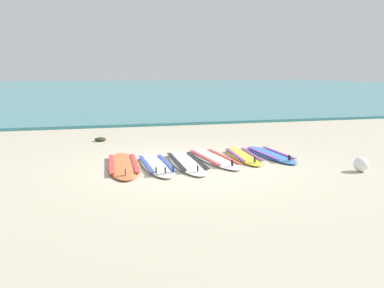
% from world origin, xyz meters
% --- Properties ---
extents(ground_plane, '(80.00, 80.00, 0.00)m').
position_xyz_m(ground_plane, '(0.00, 0.00, 0.00)').
color(ground_plane, '#B7AD93').
extents(sea, '(80.00, 60.00, 0.10)m').
position_xyz_m(sea, '(0.00, 36.51, 0.05)').
color(sea, teal).
rests_on(sea, ground).
extents(surfboard_0, '(0.82, 2.61, 0.18)m').
position_xyz_m(surfboard_0, '(-1.32, 0.43, 0.04)').
color(surfboard_0, orange).
rests_on(surfboard_0, ground).
extents(surfboard_1, '(0.58, 2.30, 0.18)m').
position_xyz_m(surfboard_1, '(-0.67, 0.27, 0.04)').
color(surfboard_1, silver).
rests_on(surfboard_1, ground).
extents(surfboard_2, '(0.73, 2.53, 0.18)m').
position_xyz_m(surfboard_2, '(-0.02, 0.35, 0.04)').
color(surfboard_2, silver).
rests_on(surfboard_2, ground).
extents(surfboard_3, '(0.79, 2.47, 0.18)m').
position_xyz_m(surfboard_3, '(0.65, 0.59, 0.04)').
color(surfboard_3, white).
rests_on(surfboard_3, ground).
extents(surfboard_4, '(0.74, 2.18, 0.18)m').
position_xyz_m(surfboard_4, '(1.37, 0.67, 0.04)').
color(surfboard_4, yellow).
rests_on(surfboard_4, ground).
extents(surfboard_5, '(0.60, 2.19, 0.18)m').
position_xyz_m(surfboard_5, '(2.02, 0.66, 0.04)').
color(surfboard_5, '#3875CC').
rests_on(surfboard_5, ground).
extents(beach_ball, '(0.29, 0.29, 0.29)m').
position_xyz_m(beach_ball, '(3.03, -1.20, 0.15)').
color(beach_ball, white).
rests_on(beach_ball, ground).
extents(seaweed_clump_near_shoreline, '(0.32, 0.25, 0.11)m').
position_xyz_m(seaweed_clump_near_shoreline, '(-1.58, 3.77, 0.06)').
color(seaweed_clump_near_shoreline, '#2D381E').
rests_on(seaweed_clump_near_shoreline, ground).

